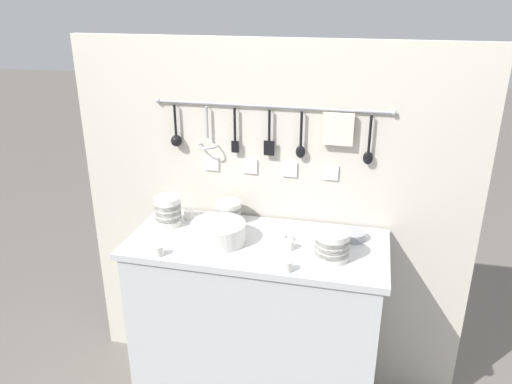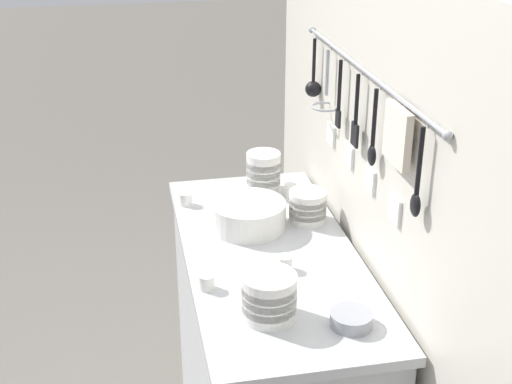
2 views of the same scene
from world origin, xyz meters
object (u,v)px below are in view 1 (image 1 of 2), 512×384
object	(u,v)px
cup_front_left	(158,251)
cup_back_right	(189,215)
steel_mixing_bowl	(353,235)
bowl_stack_tall_left	(168,211)
bowl_stack_wide_centre	(229,212)
cup_mid_row	(283,238)
plate_stack	(218,232)
cup_back_left	(289,245)
cup_front_right	(287,266)
bowl_stack_nested_right	(332,245)

from	to	relation	value
cup_front_left	cup_back_right	world-z (taller)	same
steel_mixing_bowl	cup_back_right	distance (m)	0.80
cup_front_left	bowl_stack_tall_left	bearing A→B (deg)	104.03
bowl_stack_wide_centre	cup_front_left	bearing A→B (deg)	-117.40
steel_mixing_bowl	cup_mid_row	world-z (taller)	cup_mid_row
bowl_stack_tall_left	steel_mixing_bowl	xyz separation A→B (m)	(0.87, 0.05, -0.05)
cup_front_left	steel_mixing_bowl	bearing A→B (deg)	23.18
plate_stack	cup_back_left	size ratio (longest dim) A/B	5.51
cup_back_right	steel_mixing_bowl	bearing A→B (deg)	-2.40
cup_mid_row	cup_front_right	distance (m)	0.25
bowl_stack_nested_right	plate_stack	bearing A→B (deg)	175.55
plate_stack	cup_back_right	size ratio (longest dim) A/B	5.51
plate_stack	cup_back_left	world-z (taller)	plate_stack
bowl_stack_nested_right	cup_front_left	world-z (taller)	bowl_stack_nested_right
bowl_stack_tall_left	cup_back_left	distance (m)	0.62
steel_mixing_bowl	cup_front_left	bearing A→B (deg)	-156.82
bowl_stack_tall_left	cup_back_left	xyz separation A→B (m)	(0.60, -0.11, -0.05)
bowl_stack_wide_centre	bowl_stack_nested_right	size ratio (longest dim) A/B	0.86
bowl_stack_nested_right	cup_back_right	size ratio (longest dim) A/B	3.25
bowl_stack_wide_centre	plate_stack	distance (m)	0.20
steel_mixing_bowl	cup_mid_row	size ratio (longest dim) A/B	2.50
cup_back_left	steel_mixing_bowl	bearing A→B (deg)	31.00
cup_front_left	cup_mid_row	distance (m)	0.55
steel_mixing_bowl	cup_front_left	world-z (taller)	cup_front_left
steel_mixing_bowl	cup_front_right	world-z (taller)	cup_front_right
bowl_stack_tall_left	cup_mid_row	bearing A→B (deg)	-5.26
bowl_stack_tall_left	cup_front_left	world-z (taller)	bowl_stack_tall_left
bowl_stack_tall_left	plate_stack	size ratio (longest dim) A/B	0.59
cup_front_left	cup_mid_row	xyz separation A→B (m)	(0.49, 0.24, 0.00)
cup_back_left	bowl_stack_tall_left	bearing A→B (deg)	169.68
steel_mixing_bowl	cup_front_left	xyz separation A→B (m)	(-0.80, -0.34, 0.00)
cup_front_left	cup_back_right	bearing A→B (deg)	90.35
bowl_stack_tall_left	bowl_stack_wide_centre	world-z (taller)	bowl_stack_tall_left
plate_stack	steel_mixing_bowl	xyz separation A→B (m)	(0.59, 0.16, -0.03)
bowl_stack_nested_right	cup_front_left	xyz separation A→B (m)	(-0.72, -0.14, -0.04)
steel_mixing_bowl	cup_front_left	size ratio (longest dim) A/B	2.50
cup_back_left	cup_back_right	bearing A→B (deg)	159.95
bowl_stack_wide_centre	steel_mixing_bowl	distance (m)	0.60
bowl_stack_wide_centre	bowl_stack_tall_left	bearing A→B (deg)	-160.97
bowl_stack_wide_centre	cup_front_left	distance (m)	0.43
cup_front_left	cup_back_left	size ratio (longest dim) A/B	1.00
cup_back_right	cup_mid_row	size ratio (longest dim) A/B	1.00
bowl_stack_wide_centre	steel_mixing_bowl	xyz separation A→B (m)	(0.60, -0.04, -0.03)
cup_front_right	cup_mid_row	bearing A→B (deg)	104.25
steel_mixing_bowl	cup_back_right	xyz separation A→B (m)	(-0.80, 0.03, 0.00)
bowl_stack_tall_left	cup_front_right	bearing A→B (deg)	-24.88
steel_mixing_bowl	cup_back_left	world-z (taller)	cup_back_left
plate_stack	cup_front_right	world-z (taller)	plate_stack
cup_back_right	cup_front_right	bearing A→B (deg)	-34.00
bowl_stack_tall_left	plate_stack	bearing A→B (deg)	-21.03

